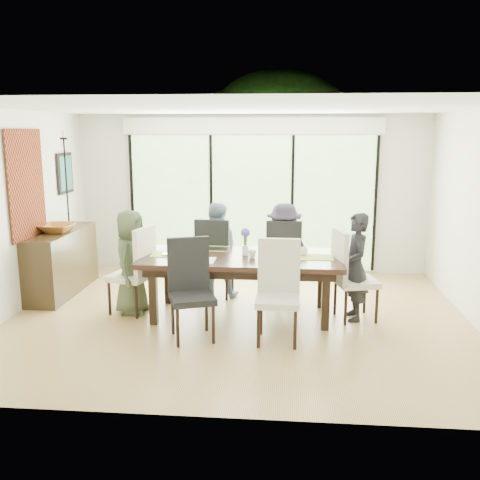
# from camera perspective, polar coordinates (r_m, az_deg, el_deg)

# --- Properties ---
(floor) EXTENTS (6.00, 5.00, 0.01)m
(floor) POSITION_cam_1_polar(r_m,az_deg,el_deg) (7.13, -0.18, -8.35)
(floor) COLOR olive
(floor) RESTS_ON ground
(ceiling) EXTENTS (6.00, 5.00, 0.01)m
(ceiling) POSITION_cam_1_polar(r_m,az_deg,el_deg) (6.70, -0.20, 13.98)
(ceiling) COLOR white
(ceiling) RESTS_ON wall_back
(wall_back) EXTENTS (6.00, 0.02, 2.70)m
(wall_back) POSITION_cam_1_polar(r_m,az_deg,el_deg) (9.26, 1.26, 4.94)
(wall_back) COLOR silver
(wall_back) RESTS_ON floor
(wall_front) EXTENTS (6.00, 0.02, 2.70)m
(wall_front) POSITION_cam_1_polar(r_m,az_deg,el_deg) (4.34, -3.27, -2.80)
(wall_front) COLOR silver
(wall_front) RESTS_ON floor
(wall_left) EXTENTS (0.02, 5.00, 2.70)m
(wall_left) POSITION_cam_1_polar(r_m,az_deg,el_deg) (7.67, -23.22, 2.59)
(wall_left) COLOR beige
(wall_left) RESTS_ON floor
(glass_doors) EXTENTS (4.20, 0.02, 2.30)m
(glass_doors) POSITION_cam_1_polar(r_m,az_deg,el_deg) (9.24, 1.24, 3.98)
(glass_doors) COLOR #598C3F
(glass_doors) RESTS_ON wall_back
(blinds_header) EXTENTS (4.40, 0.06, 0.28)m
(blinds_header) POSITION_cam_1_polar(r_m,az_deg,el_deg) (9.15, 1.27, 12.07)
(blinds_header) COLOR white
(blinds_header) RESTS_ON wall_back
(mullion_a) EXTENTS (0.05, 0.04, 2.30)m
(mullion_a) POSITION_cam_1_polar(r_m,az_deg,el_deg) (9.60, -11.40, 4.05)
(mullion_a) COLOR black
(mullion_a) RESTS_ON wall_back
(mullion_b) EXTENTS (0.05, 0.04, 2.30)m
(mullion_b) POSITION_cam_1_polar(r_m,az_deg,el_deg) (9.31, -3.08, 4.02)
(mullion_b) COLOR black
(mullion_b) RESTS_ON wall_back
(mullion_c) EXTENTS (0.05, 0.04, 2.30)m
(mullion_c) POSITION_cam_1_polar(r_m,az_deg,el_deg) (9.21, 5.59, 3.91)
(mullion_c) COLOR black
(mullion_c) RESTS_ON wall_back
(mullion_d) EXTENTS (0.05, 0.04, 2.30)m
(mullion_d) POSITION_cam_1_polar(r_m,az_deg,el_deg) (9.33, 14.24, 3.70)
(mullion_d) COLOR black
(mullion_d) RESTS_ON wall_back
(deck) EXTENTS (6.00, 1.80, 0.10)m
(deck) POSITION_cam_1_polar(r_m,az_deg,el_deg) (10.39, 1.56, -2.18)
(deck) COLOR brown
(deck) RESTS_ON ground
(rail_top) EXTENTS (6.00, 0.08, 0.06)m
(rail_top) POSITION_cam_1_polar(r_m,az_deg,el_deg) (11.05, 1.84, 1.83)
(rail_top) COLOR #503022
(rail_top) RESTS_ON deck
(foliage_left) EXTENTS (3.20, 3.20, 3.20)m
(foliage_left) POSITION_cam_1_polar(r_m,az_deg,el_deg) (12.15, -6.42, 6.89)
(foliage_left) COLOR #14380F
(foliage_left) RESTS_ON ground
(foliage_mid) EXTENTS (4.00, 4.00, 4.00)m
(foliage_mid) POSITION_cam_1_polar(r_m,az_deg,el_deg) (12.49, 4.16, 8.71)
(foliage_mid) COLOR #14380F
(foliage_mid) RESTS_ON ground
(foliage_right) EXTENTS (2.80, 2.80, 2.80)m
(foliage_right) POSITION_cam_1_polar(r_m,az_deg,el_deg) (11.83, 12.84, 5.67)
(foliage_right) COLOR #14380F
(foliage_right) RESTS_ON ground
(foliage_far) EXTENTS (3.60, 3.60, 3.60)m
(foliage_far) POSITION_cam_1_polar(r_m,az_deg,el_deg) (13.25, -0.16, 8.13)
(foliage_far) COLOR #14380F
(foliage_far) RESTS_ON ground
(table_top) EXTENTS (2.61, 1.20, 0.07)m
(table_top) POSITION_cam_1_polar(r_m,az_deg,el_deg) (7.00, 0.13, -1.97)
(table_top) COLOR black
(table_top) RESTS_ON floor
(table_apron) EXTENTS (2.39, 0.98, 0.11)m
(table_apron) POSITION_cam_1_polar(r_m,az_deg,el_deg) (7.03, 0.13, -2.75)
(table_apron) COLOR black
(table_apron) RESTS_ON floor
(table_leg_fl) EXTENTS (0.10, 0.10, 0.75)m
(table_leg_fl) POSITION_cam_1_polar(r_m,az_deg,el_deg) (6.88, -9.23, -5.90)
(table_leg_fl) COLOR black
(table_leg_fl) RESTS_ON floor
(table_leg_fr) EXTENTS (0.10, 0.10, 0.75)m
(table_leg_fr) POSITION_cam_1_polar(r_m,az_deg,el_deg) (6.69, 9.11, -6.40)
(table_leg_fr) COLOR black
(table_leg_fr) RESTS_ON floor
(table_leg_bl) EXTENTS (0.10, 0.10, 0.75)m
(table_leg_bl) POSITION_cam_1_polar(r_m,az_deg,el_deg) (7.68, -7.66, -3.99)
(table_leg_bl) COLOR black
(table_leg_bl) RESTS_ON floor
(table_leg_br) EXTENTS (0.10, 0.10, 0.75)m
(table_leg_br) POSITION_cam_1_polar(r_m,az_deg,el_deg) (7.51, 8.68, -4.38)
(table_leg_br) COLOR black
(table_leg_br) RESTS_ON floor
(chair_left_end) EXTENTS (0.61, 0.61, 1.20)m
(chair_left_end) POSITION_cam_1_polar(r_m,az_deg,el_deg) (7.33, -11.65, -3.09)
(chair_left_end) COLOR white
(chair_left_end) RESTS_ON floor
(chair_right_end) EXTENTS (0.60, 0.60, 1.20)m
(chair_right_end) POSITION_cam_1_polar(r_m,az_deg,el_deg) (7.08, 12.34, -3.64)
(chair_right_end) COLOR beige
(chair_right_end) RESTS_ON floor
(chair_far_left) EXTENTS (0.55, 0.55, 1.20)m
(chair_far_left) POSITION_cam_1_polar(r_m,az_deg,el_deg) (7.92, -2.58, -1.76)
(chair_far_left) COLOR black
(chair_far_left) RESTS_ON floor
(chair_far_right) EXTENTS (0.50, 0.50, 1.20)m
(chair_far_right) POSITION_cam_1_polar(r_m,az_deg,el_deg) (7.85, 4.68, -1.91)
(chair_far_right) COLOR black
(chair_far_right) RESTS_ON floor
(chair_near_left) EXTENTS (0.64, 0.64, 1.20)m
(chair_near_left) POSITION_cam_1_polar(r_m,az_deg,el_deg) (6.28, -5.13, -5.37)
(chair_near_left) COLOR black
(chair_near_left) RESTS_ON floor
(chair_near_right) EXTENTS (0.51, 0.51, 1.20)m
(chair_near_right) POSITION_cam_1_polar(r_m,az_deg,el_deg) (6.19, 4.06, -5.62)
(chair_near_right) COLOR beige
(chair_near_right) RESTS_ON floor
(person_left_end) EXTENTS (0.48, 0.70, 1.40)m
(person_left_end) POSITION_cam_1_polar(r_m,az_deg,el_deg) (7.30, -11.53, -2.31)
(person_left_end) COLOR #404C32
(person_left_end) RESTS_ON floor
(person_right_end) EXTENTS (0.49, 0.70, 1.40)m
(person_right_end) POSITION_cam_1_polar(r_m,az_deg,el_deg) (7.05, 12.21, -2.82)
(person_right_end) COLOR black
(person_right_end) RESTS_ON floor
(person_far_left) EXTENTS (0.67, 0.44, 1.40)m
(person_far_left) POSITION_cam_1_polar(r_m,az_deg,el_deg) (7.87, -2.60, -1.06)
(person_far_left) COLOR #748BA8
(person_far_left) RESTS_ON floor
(person_far_right) EXTENTS (0.74, 0.56, 1.40)m
(person_far_right) POSITION_cam_1_polar(r_m,az_deg,el_deg) (7.80, 4.69, -1.20)
(person_far_right) COLOR #272131
(person_far_right) RESTS_ON floor
(placemat_left) EXTENTS (0.48, 0.35, 0.01)m
(placemat_left) POSITION_cam_1_polar(r_m,az_deg,el_deg) (7.14, -7.49, -1.51)
(placemat_left) COLOR #94C044
(placemat_left) RESTS_ON table_top
(placemat_right) EXTENTS (0.48, 0.35, 0.01)m
(placemat_right) POSITION_cam_1_polar(r_m,az_deg,el_deg) (6.98, 7.93, -1.83)
(placemat_right) COLOR #90A139
(placemat_right) RESTS_ON table_top
(placemat_far_l) EXTENTS (0.48, 0.35, 0.01)m
(placemat_far_l) POSITION_cam_1_polar(r_m,az_deg,el_deg) (7.43, -3.06, -0.90)
(placemat_far_l) COLOR #97C145
(placemat_far_l) RESTS_ON table_top
(placemat_far_r) EXTENTS (0.48, 0.35, 0.01)m
(placemat_far_r) POSITION_cam_1_polar(r_m,az_deg,el_deg) (7.36, 4.68, -1.05)
(placemat_far_r) COLOR #ACBF44
(placemat_far_r) RESTS_ON table_top
(placemat_paper) EXTENTS (0.48, 0.35, 0.01)m
(placemat_paper) POSITION_cam_1_polar(r_m,az_deg,el_deg) (6.77, -4.73, -2.16)
(placemat_paper) COLOR white
(placemat_paper) RESTS_ON table_top
(tablet_far_l) EXTENTS (0.28, 0.20, 0.01)m
(tablet_far_l) POSITION_cam_1_polar(r_m,az_deg,el_deg) (7.37, -2.34, -0.93)
(tablet_far_l) COLOR black
(tablet_far_l) RESTS_ON table_top
(tablet_far_r) EXTENTS (0.26, 0.18, 0.01)m
(tablet_far_r) POSITION_cam_1_polar(r_m,az_deg,el_deg) (7.31, 4.28, -1.06)
(tablet_far_r) COLOR black
(tablet_far_r) RESTS_ON table_top
(papers) EXTENTS (0.33, 0.24, 0.00)m
(papers) POSITION_cam_1_polar(r_m,az_deg,el_deg) (6.92, 5.88, -1.90)
(papers) COLOR white
(papers) RESTS_ON table_top
(platter_base) EXTENTS (0.28, 0.28, 0.03)m
(platter_base) POSITION_cam_1_polar(r_m,az_deg,el_deg) (6.77, -4.73, -2.03)
(platter_base) COLOR white
(platter_base) RESTS_ON table_top
(platter_snacks) EXTENTS (0.22, 0.22, 0.02)m
(platter_snacks) POSITION_cam_1_polar(r_m,az_deg,el_deg) (6.77, -4.74, -1.87)
(platter_snacks) COLOR #CB5217
(platter_snacks) RESTS_ON table_top
(vase) EXTENTS (0.09, 0.09, 0.13)m
(vase) POSITION_cam_1_polar(r_m,az_deg,el_deg) (7.02, 0.57, -1.11)
(vase) COLOR silver
(vase) RESTS_ON table_top
(hyacinth_stems) EXTENTS (0.04, 0.04, 0.17)m
(hyacinth_stems) POSITION_cam_1_polar(r_m,az_deg,el_deg) (7.00, 0.58, -0.06)
(hyacinth_stems) COLOR #337226
(hyacinth_stems) RESTS_ON table_top
(hyacinth_blooms) EXTENTS (0.12, 0.12, 0.12)m
(hyacinth_blooms) POSITION_cam_1_polar(r_m,az_deg,el_deg) (6.97, 0.58, 0.81)
(hyacinth_blooms) COLOR #554BBD
(hyacinth_blooms) RESTS_ON table_top
(laptop) EXTENTS (0.37, 0.24, 0.03)m
(laptop) POSITION_cam_1_polar(r_m,az_deg,el_deg) (7.02, -6.87, -1.63)
(laptop) COLOR silver
(laptop) RESTS_ON table_top
(cup_a) EXTENTS (0.17, 0.17, 0.10)m
(cup_a) POSITION_cam_1_polar(r_m,az_deg,el_deg) (7.22, -5.31, -0.91)
(cup_a) COLOR white
(cup_a) RESTS_ON table_top
(cup_b) EXTENTS (0.15, 0.15, 0.10)m
(cup_b) POSITION_cam_1_polar(r_m,az_deg,el_deg) (6.87, 1.31, -1.52)
(cup_b) COLOR white
(cup_b) RESTS_ON table_top
(cup_c) EXTENTS (0.16, 0.16, 0.10)m
(cup_c) POSITION_cam_1_polar(r_m,az_deg,el_deg) (7.06, 6.69, -1.23)
(cup_c) COLOR white
(cup_c) RESTS_ON table_top
(book) EXTENTS (0.20, 0.26, 0.02)m
(book) POSITION_cam_1_polar(r_m,az_deg,el_deg) (7.02, 2.20, -1.58)
(book) COLOR white
(book) RESTS_ON table_top
(sideboard) EXTENTS (0.48, 1.70, 0.96)m
(sideboard) POSITION_cam_1_polar(r_m,az_deg,el_deg) (8.51, -18.45, -2.24)
(sideboard) COLOR black
(sideboard) RESTS_ON floor
(bowl) EXTENTS (0.51, 0.51, 0.12)m
(bowl) POSITION_cam_1_polar(r_m,az_deg,el_deg) (8.31, -18.96, 1.22)
(bowl) COLOR brown
(bowl) RESTS_ON sideboard
(candlestick_base) EXTENTS (0.11, 0.11, 0.04)m
(candlestick_base) POSITION_cam_1_polar(r_m,az_deg,el_deg) (8.73, -17.76, 1.50)
(candlestick_base) COLOR black
(candlestick_base) RESTS_ON sideboard
(candlestick_shaft) EXTENTS (0.03, 0.03, 1.33)m
(candlestick_shaft) POSITION_cam_1_polar(r_m,az_deg,el_deg) (8.64, -18.03, 5.87)
(candlestick_shaft) COLOR black
(candlestick_shaft) RESTS_ON sideboard
(candlestick_pan) EXTENTS (0.11, 0.11, 0.03)m
(candlestick_pan) POSITION_cam_1_polar(r_m,az_deg,el_deg) (8.60, -18.31, 10.24)
(candlestick_pan) COLOR black
(candlestick_pan) RESTS_ON sideboard
(candle) EXTENTS (0.04, 0.04, 0.11)m
(candle) POSITION_cam_1_polar(r_m,az_deg,el_deg) (8.60, -18.34, 10.66)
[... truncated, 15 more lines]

